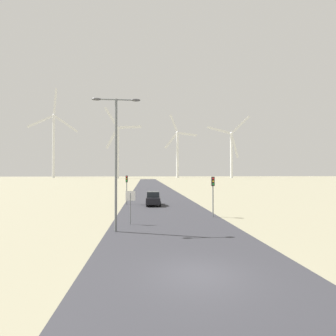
{
  "coord_description": "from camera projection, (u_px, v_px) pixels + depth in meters",
  "views": [
    {
      "loc": [
        -2.24,
        -10.94,
        4.28
      ],
      "look_at": [
        0.0,
        14.18,
        4.74
      ],
      "focal_mm": 28.0,
      "sensor_mm": 36.0,
      "label": 1
    }
  ],
  "objects": [
    {
      "name": "ground_plane",
      "position": [
        198.0,
        274.0,
        11.02
      ],
      "size": [
        600.0,
        600.0,
        0.0
      ],
      "primitive_type": "plane",
      "color": "gray"
    },
    {
      "name": "road_surface",
      "position": [
        155.0,
        192.0,
        58.82
      ],
      "size": [
        10.0,
        240.0,
        0.01
      ],
      "color": "#2D2D33",
      "rests_on": "ground"
    },
    {
      "name": "streetlamp",
      "position": [
        116.0,
        147.0,
        19.11
      ],
      "size": [
        3.54,
        0.32,
        9.74
      ],
      "color": "slate",
      "rests_on": "ground"
    },
    {
      "name": "stop_sign_near",
      "position": [
        130.0,
        201.0,
        21.73
      ],
      "size": [
        0.81,
        0.07,
        2.77
      ],
      "color": "slate",
      "rests_on": "ground"
    },
    {
      "name": "traffic_light_post_near_left",
      "position": [
        127.0,
        183.0,
        35.51
      ],
      "size": [
        0.28,
        0.34,
        3.9
      ],
      "color": "slate",
      "rests_on": "ground"
    },
    {
      "name": "traffic_light_post_near_right",
      "position": [
        213.0,
        187.0,
        25.41
      ],
      "size": [
        0.28,
        0.33,
        3.9
      ],
      "color": "slate",
      "rests_on": "ground"
    },
    {
      "name": "car_approaching",
      "position": [
        153.0,
        198.0,
        34.28
      ],
      "size": [
        1.95,
        4.16,
        1.83
      ],
      "color": "black",
      "rests_on": "ground"
    },
    {
      "name": "wind_turbine_far_left",
      "position": [
        54.0,
        139.0,
        228.99
      ],
      "size": [
        42.99,
        2.6,
        78.88
      ],
      "color": "white",
      "rests_on": "ground"
    },
    {
      "name": "wind_turbine_left",
      "position": [
        118.0,
        146.0,
        201.93
      ],
      "size": [
        28.91,
        2.6,
        55.28
      ],
      "color": "white",
      "rests_on": "ground"
    },
    {
      "name": "wind_turbine_center",
      "position": [
        177.0,
        150.0,
        229.34
      ],
      "size": [
        28.44,
        6.29,
        56.02
      ],
      "color": "white",
      "rests_on": "ground"
    },
    {
      "name": "wind_turbine_right",
      "position": [
        231.0,
        149.0,
        224.92
      ],
      "size": [
        36.85,
        4.89,
        53.73
      ],
      "color": "white",
      "rests_on": "ground"
    }
  ]
}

